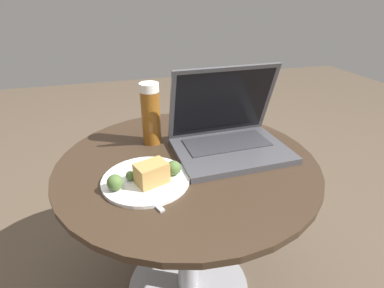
% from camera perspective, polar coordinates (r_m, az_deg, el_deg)
% --- Properties ---
extents(ground_plane, '(6.00, 6.00, 0.00)m').
position_cam_1_polar(ground_plane, '(1.24, -0.70, -25.52)').
color(ground_plane, brown).
extents(table, '(0.75, 0.75, 0.55)m').
position_cam_1_polar(table, '(0.96, -0.84, -10.97)').
color(table, '#9E9EA3').
rests_on(table, ground_plane).
extents(napkin, '(0.18, 0.16, 0.00)m').
position_cam_1_polar(napkin, '(0.79, -10.02, -6.87)').
color(napkin, silver).
rests_on(napkin, table).
extents(laptop, '(0.33, 0.25, 0.25)m').
position_cam_1_polar(laptop, '(0.91, 6.92, 1.87)').
color(laptop, '#47474C').
rests_on(laptop, table).
extents(beer_glass, '(0.06, 0.06, 0.19)m').
position_cam_1_polar(beer_glass, '(0.94, -7.86, 5.71)').
color(beer_glass, brown).
rests_on(beer_glass, table).
extents(snack_plate, '(0.23, 0.23, 0.06)m').
position_cam_1_polar(snack_plate, '(0.77, -8.59, -6.29)').
color(snack_plate, white).
rests_on(snack_plate, table).
extents(fork, '(0.08, 0.17, 0.00)m').
position_cam_1_polar(fork, '(0.75, -9.77, -8.50)').
color(fork, '#B2B2B7').
rests_on(fork, table).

